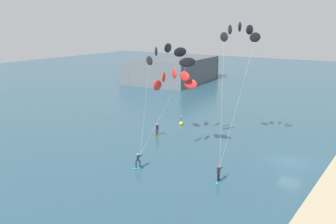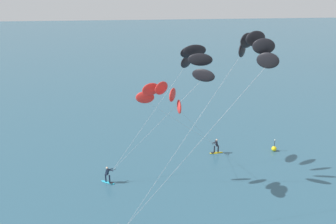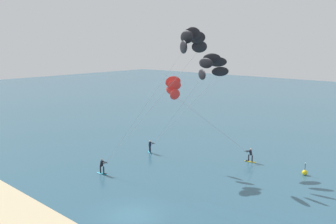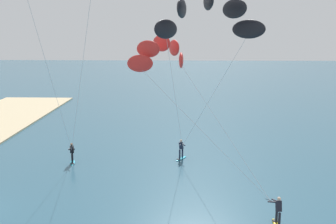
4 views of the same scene
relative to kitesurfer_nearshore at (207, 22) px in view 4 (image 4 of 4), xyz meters
name	(u,v)px [view 4 (image 4 of 4)]	position (x,y,z in m)	size (l,w,h in m)	color
kitesurfer_nearshore	(207,22)	(0.00, 0.00, 0.00)	(10.36, 6.53, 12.75)	#23ADD1
kitesurfer_far_out	(166,59)	(-2.61, -2.50, -2.32)	(9.31, 9.06, 10.24)	yellow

